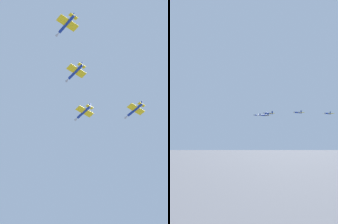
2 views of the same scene
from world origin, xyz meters
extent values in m
cylinder|color=navy|center=(14.10, 17.52, 144.55)|extent=(4.31, 9.88, 1.22)
cone|color=#9EA3AD|center=(12.18, 11.71, 144.55)|extent=(1.80, 2.48, 1.16)
cube|color=yellow|center=(14.28, 18.04, 144.50)|extent=(9.56, 6.18, 0.20)
cube|color=yellow|center=(15.48, 21.67, 144.55)|extent=(4.08, 2.67, 0.20)
cube|color=navy|center=(15.45, 21.59, 145.55)|extent=(0.73, 1.74, 2.00)
cylinder|color=navy|center=(36.69, 27.99, 145.25)|extent=(4.31, 9.88, 1.22)
cone|color=#9EA3AD|center=(34.76, 22.19, 145.25)|extent=(1.80, 2.48, 1.16)
cube|color=yellow|center=(36.86, 28.52, 145.19)|extent=(9.56, 6.18, 0.20)
cube|color=yellow|center=(38.07, 32.15, 145.25)|extent=(4.08, 2.67, 0.20)
cube|color=navy|center=(38.04, 32.07, 146.25)|extent=(0.73, 1.74, 2.00)
cylinder|color=navy|center=(2.25, 39.41, 143.86)|extent=(4.31, 9.88, 1.22)
cone|color=#9EA3AD|center=(0.33, 33.61, 143.86)|extent=(1.80, 2.48, 1.16)
cube|color=yellow|center=(2.43, 39.94, 143.80)|extent=(9.56, 6.18, 0.20)
cube|color=yellow|center=(3.63, 43.57, 143.86)|extent=(4.08, 2.67, 0.20)
cube|color=navy|center=(3.61, 43.49, 144.86)|extent=(0.73, 1.74, 2.00)
cylinder|color=navy|center=(59.51, 39.18, 144.42)|extent=(4.31, 9.88, 1.22)
cone|color=#9EA3AD|center=(57.58, 33.37, 144.42)|extent=(1.80, 2.48, 1.16)
cube|color=yellow|center=(59.68, 39.70, 144.37)|extent=(9.56, 6.18, 0.20)
cube|color=yellow|center=(60.89, 43.33, 144.42)|extent=(4.08, 2.67, 0.20)
cube|color=navy|center=(60.86, 43.25, 145.42)|extent=(0.73, 1.74, 2.00)
camera|label=1|loc=(129.45, 93.84, 2.89)|focal=64.92mm
camera|label=2|loc=(71.12, -140.74, 136.61)|focal=32.05mm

